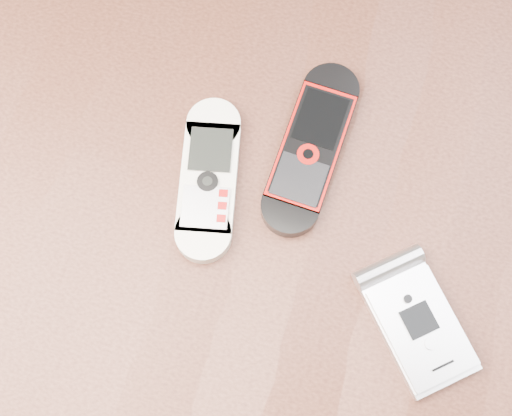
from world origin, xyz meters
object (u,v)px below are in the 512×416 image
object	(u,v)px
table	(251,242)
nokia_black_red	(311,148)
motorola_razr	(419,325)
nokia_white	(209,179)

from	to	relation	value
table	nokia_black_red	xyz separation A→B (m)	(0.03, 0.06, 0.11)
motorola_razr	nokia_white	bearing A→B (deg)	119.20
table	nokia_white	world-z (taller)	nokia_white
nokia_white	table	bearing A→B (deg)	-31.68
nokia_black_red	motorola_razr	world-z (taller)	motorola_razr
nokia_white	motorola_razr	world-z (taller)	motorola_razr
nokia_white	nokia_black_red	bearing A→B (deg)	22.04
table	nokia_white	bearing A→B (deg)	160.02
table	nokia_white	xyz separation A→B (m)	(-0.04, 0.01, 0.11)
table	motorola_razr	size ratio (longest dim) A/B	10.73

